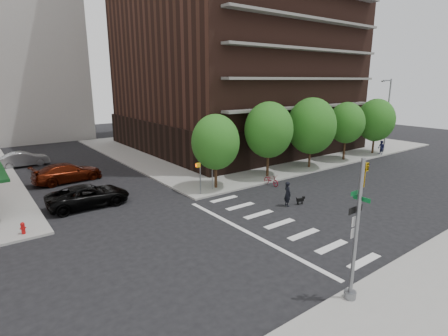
# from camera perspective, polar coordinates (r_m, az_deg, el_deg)

# --- Properties ---
(ground) EXTENTS (120.00, 120.00, 0.00)m
(ground) POSITION_cam_1_polar(r_m,az_deg,el_deg) (21.20, 3.26, -11.00)
(ground) COLOR black
(ground) RESTS_ON ground
(sidewalk_ne) EXTENTS (39.00, 33.00, 0.15)m
(sidewalk_ne) POSITION_cam_1_polar(r_m,az_deg,el_deg) (51.15, 4.00, 4.10)
(sidewalk_ne) COLOR gray
(sidewalk_ne) RESTS_ON ground
(crosswalk) EXTENTS (3.85, 13.00, 0.01)m
(crosswalk) POSITION_cam_1_polar(r_m,az_deg,el_deg) (22.56, 7.63, -9.48)
(crosswalk) COLOR silver
(crosswalk) RESTS_ON ground
(tree_a) EXTENTS (4.00, 4.00, 5.90)m
(tree_a) POSITION_cam_1_polar(r_m,az_deg,el_deg) (28.79, -1.38, 4.25)
(tree_a) COLOR #301E11
(tree_a) RESTS_ON sidewalk_ne
(tree_b) EXTENTS (4.50, 4.50, 6.65)m
(tree_b) POSITION_cam_1_polar(r_m,az_deg,el_deg) (32.51, 7.31, 6.18)
(tree_b) COLOR #301E11
(tree_b) RESTS_ON sidewalk_ne
(tree_c) EXTENTS (5.00, 5.00, 6.80)m
(tree_c) POSITION_cam_1_polar(r_m,az_deg,el_deg) (36.92, 14.08, 6.67)
(tree_c) COLOR #301E11
(tree_c) RESTS_ON sidewalk_ne
(tree_d) EXTENTS (4.00, 4.00, 6.20)m
(tree_d) POSITION_cam_1_polar(r_m,az_deg,el_deg) (41.72, 19.37, 6.97)
(tree_d) COLOR #301E11
(tree_d) RESTS_ON sidewalk_ne
(tree_e) EXTENTS (4.50, 4.50, 6.35)m
(tree_e) POSITION_cam_1_polar(r_m,az_deg,el_deg) (46.80, 23.53, 7.18)
(tree_e) COLOR #301E11
(tree_e) RESTS_ON sidewalk_ne
(traffic_signal) EXTENTS (0.90, 0.75, 6.00)m
(traffic_signal) POSITION_cam_1_polar(r_m,az_deg,el_deg) (15.27, 20.68, -11.20)
(traffic_signal) COLOR slate
(traffic_signal) RESTS_ON sidewalk_s
(pedestrian_signal) EXTENTS (2.18, 0.67, 2.60)m
(pedestrian_signal) POSITION_cam_1_polar(r_m,az_deg,el_deg) (27.87, -3.49, -0.72)
(pedestrian_signal) COLOR slate
(pedestrian_signal) RESTS_ON sidewalk_ne
(fire_hydrant) EXTENTS (0.24, 0.24, 0.73)m
(fire_hydrant) POSITION_cam_1_polar(r_m,az_deg,el_deg) (24.05, -29.99, -8.40)
(fire_hydrant) COLOR #A50C0C
(fire_hydrant) RESTS_ON sidewalk_nw
(streetlamp) EXTENTS (2.14, 0.22, 9.00)m
(streetlamp) POSITION_cam_1_polar(r_m,az_deg,el_deg) (48.15, 25.07, 8.45)
(streetlamp) COLOR slate
(streetlamp) RESTS_ON sidewalk_ne
(parked_car_black) EXTENTS (2.77, 5.81, 1.60)m
(parked_car_black) POSITION_cam_1_polar(r_m,az_deg,el_deg) (27.41, -21.23, -4.24)
(parked_car_black) COLOR black
(parked_car_black) RESTS_ON ground
(parked_car_maroon) EXTENTS (2.95, 6.14, 1.73)m
(parked_car_maroon) POSITION_cam_1_polar(r_m,az_deg,el_deg) (34.67, -24.18, -0.67)
(parked_car_maroon) COLOR #451105
(parked_car_maroon) RESTS_ON ground
(parked_car_silver) EXTENTS (1.72, 4.86, 1.60)m
(parked_car_silver) POSITION_cam_1_polar(r_m,az_deg,el_deg) (42.91, -29.88, 1.25)
(parked_car_silver) COLOR gray
(parked_car_silver) RESTS_ON ground
(scooter) EXTENTS (0.69, 1.82, 0.94)m
(scooter) POSITION_cam_1_polar(r_m,az_deg,el_deg) (30.97, 7.71, -1.95)
(scooter) COLOR maroon
(scooter) RESTS_ON ground
(dog_walker) EXTENTS (0.77, 0.61, 1.86)m
(dog_walker) POSITION_cam_1_polar(r_m,az_deg,el_deg) (25.98, 10.33, -4.18)
(dog_walker) COLOR black
(dog_walker) RESTS_ON ground
(dog) EXTENTS (0.69, 0.32, 0.57)m
(dog) POSITION_cam_1_polar(r_m,az_deg,el_deg) (26.69, 12.39, -5.07)
(dog) COLOR black
(dog) RESTS_ON ground
(pedestrian_far) EXTENTS (0.98, 0.88, 1.67)m
(pedestrian_far) POSITION_cam_1_polar(r_m,az_deg,el_deg) (46.87, 24.27, 3.07)
(pedestrian_far) COLOR #1D1F4C
(pedestrian_far) RESTS_ON sidewalk_ne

